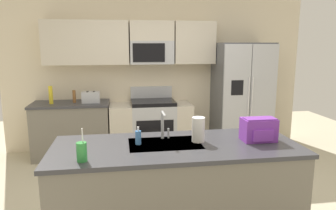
{
  "coord_description": "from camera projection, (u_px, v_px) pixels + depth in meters",
  "views": [
    {
      "loc": [
        -0.66,
        -3.37,
        1.83
      ],
      "look_at": [
        -0.04,
        0.6,
        1.05
      ],
      "focal_mm": 33.71,
      "sensor_mm": 36.0,
      "label": 1
    }
  ],
  "objects": [
    {
      "name": "drink_cup_green",
      "position": [
        82.0,
        152.0,
        2.52
      ],
      "size": [
        0.08,
        0.08,
        0.28
      ],
      "color": "green",
      "rests_on": "island_counter"
    },
    {
      "name": "toaster",
      "position": [
        91.0,
        97.0,
        5.06
      ],
      "size": [
        0.28,
        0.16,
        0.18
      ],
      "color": "#B7BABF",
      "rests_on": "back_counter"
    },
    {
      "name": "back_counter",
      "position": [
        72.0,
        130.0,
        5.16
      ],
      "size": [
        1.22,
        0.63,
        0.9
      ],
      "color": "slate",
      "rests_on": "ground"
    },
    {
      "name": "paper_towel_roll",
      "position": [
        198.0,
        129.0,
        3.03
      ],
      "size": [
        0.12,
        0.12,
        0.24
      ],
      "primitive_type": "cylinder",
      "color": "white",
      "rests_on": "island_counter"
    },
    {
      "name": "pepper_mill",
      "position": [
        74.0,
        96.0,
        5.06
      ],
      "size": [
        0.05,
        0.05,
        0.2
      ],
      "primitive_type": "cylinder",
      "color": "brown",
      "rests_on": "back_counter"
    },
    {
      "name": "bottle_yellow",
      "position": [
        51.0,
        95.0,
        4.95
      ],
      "size": [
        0.06,
        0.06,
        0.28
      ],
      "primitive_type": "cylinder",
      "color": "yellow",
      "rests_on": "back_counter"
    },
    {
      "name": "soap_dispenser",
      "position": [
        138.0,
        137.0,
        2.96
      ],
      "size": [
        0.06,
        0.06,
        0.17
      ],
      "color": "#4C8CD8",
      "rests_on": "island_counter"
    },
    {
      "name": "island_counter",
      "position": [
        176.0,
        189.0,
        3.04
      ],
      "size": [
        2.32,
        0.93,
        0.9
      ],
      "color": "slate",
      "rests_on": "ground"
    },
    {
      "name": "range_oven",
      "position": [
        151.0,
        127.0,
        5.36
      ],
      "size": [
        1.36,
        0.61,
        1.1
      ],
      "color": "#B7BABF",
      "rests_on": "ground"
    },
    {
      "name": "sink_faucet",
      "position": [
        163.0,
        123.0,
        3.1
      ],
      "size": [
        0.09,
        0.21,
        0.28
      ],
      "color": "#B7BABF",
      "rests_on": "island_counter"
    },
    {
      "name": "backpack",
      "position": [
        259.0,
        129.0,
        3.06
      ],
      "size": [
        0.32,
        0.22,
        0.23
      ],
      "color": "purple",
      "rests_on": "island_counter"
    },
    {
      "name": "kitchen_wall_unit",
      "position": [
        149.0,
        65.0,
        5.43
      ],
      "size": [
        5.2,
        0.43,
        2.6
      ],
      "color": "beige",
      "rests_on": "ground"
    },
    {
      "name": "ground_plane",
      "position": [
        179.0,
        202.0,
        3.71
      ],
      "size": [
        9.0,
        9.0,
        0.0
      ],
      "primitive_type": "plane",
      "color": "beige",
      "rests_on": "ground"
    },
    {
      "name": "refrigerator",
      "position": [
        241.0,
        97.0,
        5.43
      ],
      "size": [
        0.9,
        0.76,
        1.85
      ],
      "color": "#4C4F54",
      "rests_on": "ground"
    }
  ]
}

